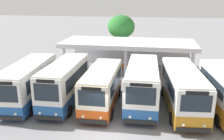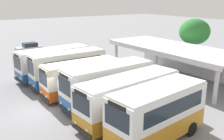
{
  "view_description": "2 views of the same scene",
  "coord_description": "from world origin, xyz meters",
  "px_view_note": "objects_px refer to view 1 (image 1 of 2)",
  "views": [
    {
      "loc": [
        2.73,
        -13.38,
        8.47
      ],
      "look_at": [
        -0.9,
        7.55,
        2.04
      ],
      "focal_mm": 39.47,
      "sensor_mm": 36.0,
      "label": 1
    },
    {
      "loc": [
        17.85,
        -5.47,
        8.35
      ],
      "look_at": [
        -0.81,
        7.25,
        1.89
      ],
      "focal_mm": 40.4,
      "sensor_mm": 36.0,
      "label": 2
    }
  ],
  "objects_px": {
    "city_bus_fourth_amber": "(142,83)",
    "waiting_chair_second_from_end": "(127,67)",
    "city_bus_nearest_orange": "(28,81)",
    "waiting_chair_middle_seat": "(132,67)",
    "waiting_chair_end_by_column": "(122,67)",
    "city_bus_middle_cream": "(102,86)",
    "city_bus_fifth_blue": "(182,88)",
    "city_bus_second_in_row": "(65,81)"
  },
  "relations": [
    {
      "from": "city_bus_nearest_orange",
      "to": "waiting_chair_end_by_column",
      "type": "xyz_separation_m",
      "value": [
        6.36,
        9.86,
        -1.27
      ]
    },
    {
      "from": "city_bus_fourth_amber",
      "to": "waiting_chair_end_by_column",
      "type": "distance_m",
      "value": 9.5
    },
    {
      "from": "city_bus_fifth_blue",
      "to": "waiting_chair_second_from_end",
      "type": "height_order",
      "value": "city_bus_fifth_blue"
    },
    {
      "from": "waiting_chair_end_by_column",
      "to": "waiting_chair_middle_seat",
      "type": "xyz_separation_m",
      "value": [
        1.16,
        -0.03,
        0.0
      ]
    },
    {
      "from": "city_bus_fourth_amber",
      "to": "city_bus_nearest_orange",
      "type": "bearing_deg",
      "value": -174.53
    },
    {
      "from": "city_bus_nearest_orange",
      "to": "city_bus_fifth_blue",
      "type": "bearing_deg",
      "value": 2.98
    },
    {
      "from": "city_bus_nearest_orange",
      "to": "waiting_chair_middle_seat",
      "type": "distance_m",
      "value": 12.44
    },
    {
      "from": "city_bus_nearest_orange",
      "to": "city_bus_fourth_amber",
      "type": "xyz_separation_m",
      "value": [
        9.18,
        0.88,
        0.05
      ]
    },
    {
      "from": "city_bus_second_in_row",
      "to": "city_bus_middle_cream",
      "type": "xyz_separation_m",
      "value": [
        3.06,
        -0.1,
        -0.16
      ]
    },
    {
      "from": "city_bus_fourth_amber",
      "to": "waiting_chair_end_by_column",
      "type": "bearing_deg",
      "value": 107.45
    },
    {
      "from": "city_bus_nearest_orange",
      "to": "city_bus_middle_cream",
      "type": "xyz_separation_m",
      "value": [
        6.12,
        0.14,
        -0.1
      ]
    },
    {
      "from": "city_bus_second_in_row",
      "to": "waiting_chair_end_by_column",
      "type": "xyz_separation_m",
      "value": [
        3.3,
        9.61,
        -1.34
      ]
    },
    {
      "from": "city_bus_fifth_blue",
      "to": "city_bus_nearest_orange",
      "type": "bearing_deg",
      "value": -177.02
    },
    {
      "from": "city_bus_nearest_orange",
      "to": "waiting_chair_end_by_column",
      "type": "bearing_deg",
      "value": 57.18
    },
    {
      "from": "city_bus_fifth_blue",
      "to": "city_bus_fourth_amber",
      "type": "bearing_deg",
      "value": 175.47
    },
    {
      "from": "city_bus_fourth_amber",
      "to": "city_bus_second_in_row",
      "type": "bearing_deg",
      "value": -174.09
    },
    {
      "from": "waiting_chair_middle_seat",
      "to": "city_bus_middle_cream",
      "type": "bearing_deg",
      "value": -98.22
    },
    {
      "from": "city_bus_middle_cream",
      "to": "city_bus_fourth_amber",
      "type": "xyz_separation_m",
      "value": [
        3.06,
        0.74,
        0.15
      ]
    },
    {
      "from": "city_bus_second_in_row",
      "to": "waiting_chair_second_from_end",
      "type": "xyz_separation_m",
      "value": [
        3.88,
        9.63,
        -1.34
      ]
    },
    {
      "from": "city_bus_middle_cream",
      "to": "waiting_chair_middle_seat",
      "type": "relative_size",
      "value": 8.36
    },
    {
      "from": "city_bus_nearest_orange",
      "to": "city_bus_fourth_amber",
      "type": "height_order",
      "value": "city_bus_fourth_amber"
    },
    {
      "from": "city_bus_nearest_orange",
      "to": "city_bus_second_in_row",
      "type": "xyz_separation_m",
      "value": [
        3.06,
        0.25,
        0.07
      ]
    },
    {
      "from": "city_bus_fourth_amber",
      "to": "waiting_chair_second_from_end",
      "type": "height_order",
      "value": "city_bus_fourth_amber"
    },
    {
      "from": "city_bus_second_in_row",
      "to": "city_bus_middle_cream",
      "type": "distance_m",
      "value": 3.07
    },
    {
      "from": "waiting_chair_middle_seat",
      "to": "city_bus_fifth_blue",
      "type": "bearing_deg",
      "value": -62.82
    },
    {
      "from": "waiting_chair_second_from_end",
      "to": "waiting_chair_middle_seat",
      "type": "relative_size",
      "value": 1.0
    },
    {
      "from": "city_bus_second_in_row",
      "to": "waiting_chair_middle_seat",
      "type": "distance_m",
      "value": 10.66
    },
    {
      "from": "city_bus_nearest_orange",
      "to": "city_bus_fourth_amber",
      "type": "relative_size",
      "value": 1.04
    },
    {
      "from": "city_bus_fourth_amber",
      "to": "waiting_chair_end_by_column",
      "type": "relative_size",
      "value": 9.02
    },
    {
      "from": "waiting_chair_second_from_end",
      "to": "city_bus_nearest_orange",
      "type": "bearing_deg",
      "value": -125.09
    },
    {
      "from": "city_bus_nearest_orange",
      "to": "waiting_chair_middle_seat",
      "type": "height_order",
      "value": "city_bus_nearest_orange"
    },
    {
      "from": "waiting_chair_end_by_column",
      "to": "city_bus_nearest_orange",
      "type": "bearing_deg",
      "value": -122.82
    },
    {
      "from": "city_bus_nearest_orange",
      "to": "waiting_chair_middle_seat",
      "type": "xyz_separation_m",
      "value": [
        7.52,
        9.83,
        -1.27
      ]
    },
    {
      "from": "waiting_chair_middle_seat",
      "to": "waiting_chair_second_from_end",
      "type": "bearing_deg",
      "value": 175.69
    },
    {
      "from": "city_bus_middle_cream",
      "to": "waiting_chair_end_by_column",
      "type": "xyz_separation_m",
      "value": [
        0.24,
        9.72,
        -1.18
      ]
    },
    {
      "from": "city_bus_second_in_row",
      "to": "city_bus_fifth_blue",
      "type": "bearing_deg",
      "value": 2.44
    },
    {
      "from": "city_bus_middle_cream",
      "to": "waiting_chair_middle_seat",
      "type": "height_order",
      "value": "city_bus_middle_cream"
    },
    {
      "from": "waiting_chair_end_by_column",
      "to": "waiting_chair_middle_seat",
      "type": "distance_m",
      "value": 1.16
    },
    {
      "from": "city_bus_fifth_blue",
      "to": "city_bus_middle_cream",
      "type": "bearing_deg",
      "value": -175.38
    },
    {
      "from": "city_bus_second_in_row",
      "to": "city_bus_fourth_amber",
      "type": "xyz_separation_m",
      "value": [
        6.12,
        0.63,
        -0.02
      ]
    },
    {
      "from": "city_bus_nearest_orange",
      "to": "waiting_chair_second_from_end",
      "type": "height_order",
      "value": "city_bus_nearest_orange"
    },
    {
      "from": "city_bus_second_in_row",
      "to": "city_bus_fifth_blue",
      "type": "distance_m",
      "value": 9.19
    }
  ]
}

